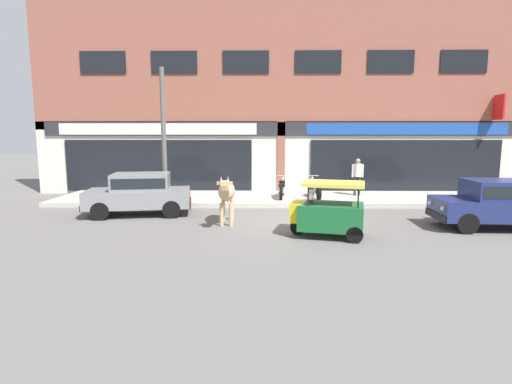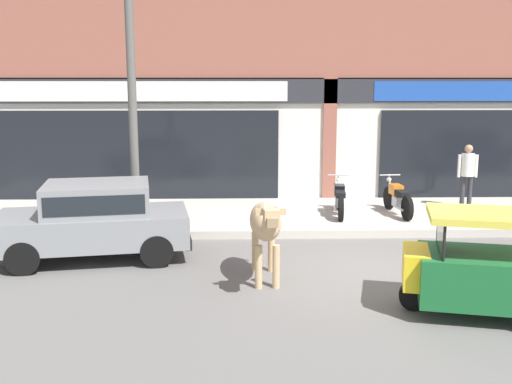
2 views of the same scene
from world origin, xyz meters
TOP-DOWN VIEW (x-y plane):
  - ground_plane at (0.00, 0.00)m, footprint 90.00×90.00m
  - sidewalk at (0.00, 4.04)m, footprint 19.00×3.68m
  - shop_building at (0.00, 6.14)m, footprint 23.00×1.40m
  - cow at (-1.98, -0.51)m, footprint 0.57×2.15m
  - car_0 at (6.15, -1.01)m, footprint 3.66×1.72m
  - car_1 at (-5.14, 0.85)m, footprint 3.78×2.15m
  - auto_rickshaw at (0.95, -2.05)m, footprint 2.13×1.53m
  - motorcycle_0 at (-0.05, 3.73)m, footprint 0.53×1.81m
  - motorcycle_1 at (1.34, 3.72)m, footprint 0.52×1.81m
  - pedestrian at (3.23, 4.37)m, footprint 0.50×0.32m
  - utility_pole at (-4.65, 2.50)m, footprint 0.18×0.18m

SIDE VIEW (x-z plane):
  - ground_plane at x=0.00m, z-range 0.00..0.00m
  - sidewalk at x=0.00m, z-range 0.00..0.18m
  - motorcycle_0 at x=-0.05m, z-range 0.13..1.00m
  - motorcycle_1 at x=1.34m, z-range 0.13..1.00m
  - auto_rickshaw at x=0.95m, z-range -0.10..1.42m
  - car_0 at x=6.15m, z-range 0.08..1.54m
  - car_1 at x=-5.14m, z-range 0.08..1.54m
  - cow at x=-1.98m, z-range 0.20..1.81m
  - pedestrian at x=3.23m, z-range 0.36..1.96m
  - utility_pole at x=-4.65m, z-range 0.18..5.29m
  - shop_building at x=0.00m, z-range -0.20..9.87m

